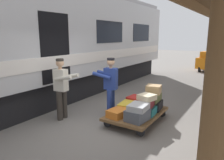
% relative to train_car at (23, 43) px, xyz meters
% --- Properties ---
extents(ground_plane, '(60.00, 60.00, 0.00)m').
position_rel_train_car_xyz_m(ground_plane, '(-3.56, 0.00, -2.06)').
color(ground_plane, slate).
extents(train_car, '(3.02, 16.63, 4.00)m').
position_rel_train_car_xyz_m(train_car, '(0.00, 0.00, 0.00)').
color(train_car, '#B7BABF').
rests_on(train_car, ground_plane).
extents(luggage_cart, '(1.18, 1.82, 0.27)m').
position_rel_train_car_xyz_m(luggage_cart, '(-3.84, -0.61, -1.83)').
color(luggage_cart, brown).
rests_on(luggage_cart, ground_plane).
extents(suitcase_red_plastic, '(0.49, 0.49, 0.27)m').
position_rel_train_car_xyz_m(suitcase_red_plastic, '(-3.58, -1.11, -1.65)').
color(suitcase_red_plastic, '#AD231E').
rests_on(suitcase_red_plastic, luggage_cart).
extents(suitcase_orange_carryall, '(0.45, 0.65, 0.19)m').
position_rel_train_car_xyz_m(suitcase_orange_carryall, '(-3.58, -0.11, -1.69)').
color(suitcase_orange_carryall, '#CC6B23').
rests_on(suitcase_orange_carryall, luggage_cart).
extents(suitcase_teal_softside, '(0.52, 0.50, 0.20)m').
position_rel_train_car_xyz_m(suitcase_teal_softside, '(-4.11, -0.61, -1.69)').
color(suitcase_teal_softside, '#1E666B').
rests_on(suitcase_teal_softside, luggage_cart).
extents(suitcase_slate_roller, '(0.50, 0.60, 0.28)m').
position_rel_train_car_xyz_m(suitcase_slate_roller, '(-4.11, -0.11, -1.65)').
color(suitcase_slate_roller, '#4C515B').
rests_on(suitcase_slate_roller, luggage_cart).
extents(suitcase_yellow_case, '(0.49, 0.63, 0.22)m').
position_rel_train_car_xyz_m(suitcase_yellow_case, '(-3.58, -0.61, -1.68)').
color(suitcase_yellow_case, gold).
rests_on(suitcase_yellow_case, luggage_cart).
extents(suitcase_black_hardshell, '(0.52, 0.60, 0.23)m').
position_rel_train_car_xyz_m(suitcase_black_hardshell, '(-4.11, -1.11, -1.67)').
color(suitcase_black_hardshell, black).
rests_on(suitcase_black_hardshell, luggage_cart).
extents(suitcase_maroon_trunk, '(0.41, 0.57, 0.20)m').
position_rel_train_car_xyz_m(suitcase_maroon_trunk, '(-4.12, -0.60, -1.49)').
color(suitcase_maroon_trunk, maroon).
rests_on(suitcase_maroon_trunk, suitcase_teal_softside).
extents(suitcase_olive_duffel, '(0.37, 0.58, 0.22)m').
position_rel_train_car_xyz_m(suitcase_olive_duffel, '(-4.11, -1.11, -1.45)').
color(suitcase_olive_duffel, brown).
rests_on(suitcase_olive_duffel, suitcase_black_hardshell).
extents(suitcase_tan_vintage, '(0.45, 0.43, 0.23)m').
position_rel_train_car_xyz_m(suitcase_tan_vintage, '(-4.10, -1.14, -1.23)').
color(suitcase_tan_vintage, tan).
rests_on(suitcase_tan_vintage, suitcase_olive_duffel).
extents(suitcase_gray_aluminum, '(0.45, 0.55, 0.14)m').
position_rel_train_car_xyz_m(suitcase_gray_aluminum, '(-4.13, -0.11, -1.44)').
color(suitcase_gray_aluminum, '#9EA0A5').
rests_on(suitcase_gray_aluminum, suitcase_slate_roller).
extents(suitcase_cream_canvas, '(0.45, 0.47, 0.14)m').
position_rel_train_car_xyz_m(suitcase_cream_canvas, '(-4.14, -0.59, -1.31)').
color(suitcase_cream_canvas, beige).
rests_on(suitcase_cream_canvas, suitcase_maroon_trunk).
extents(porter_in_overalls, '(0.72, 0.53, 1.70)m').
position_rel_train_car_xyz_m(porter_in_overalls, '(-3.02, -0.57, -1.14)').
color(porter_in_overalls, navy).
rests_on(porter_in_overalls, ground_plane).
extents(porter_by_door, '(0.69, 0.47, 1.70)m').
position_rel_train_car_xyz_m(porter_by_door, '(-2.00, 0.33, -1.14)').
color(porter_by_door, '#332D28').
rests_on(porter_by_door, ground_plane).
extents(baggage_tug, '(1.47, 1.91, 1.30)m').
position_rel_train_car_xyz_m(baggage_tug, '(-4.12, -10.71, -1.43)').
color(baggage_tug, orange).
rests_on(baggage_tug, ground_plane).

